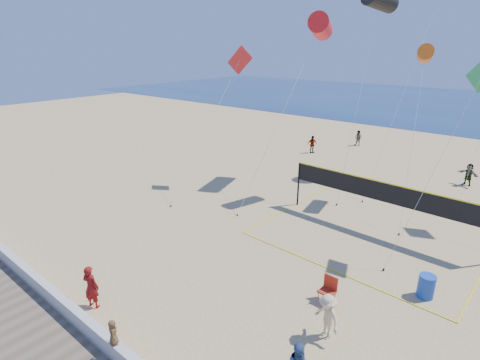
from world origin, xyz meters
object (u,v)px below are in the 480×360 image
Objects in this scene: camp_chair at (329,288)px; trash_barrel at (426,286)px; volleyball_net at (381,197)px; woman at (91,287)px.

camp_chair reaches higher than trash_barrel.
camp_chair is at bearing -136.48° from trash_barrel.
camp_chair is at bearing -81.60° from volleyball_net.
trash_barrel is at bearing 46.26° from camp_chair.
woman is at bearing -112.20° from volleyball_net.
volleyball_net reaches higher than camp_chair.
camp_chair is at bearing -158.57° from woman.
camp_chair is 0.11× the size of volleyball_net.
volleyball_net is at bearing 129.27° from trash_barrel.
woman is 0.16× the size of volleyball_net.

